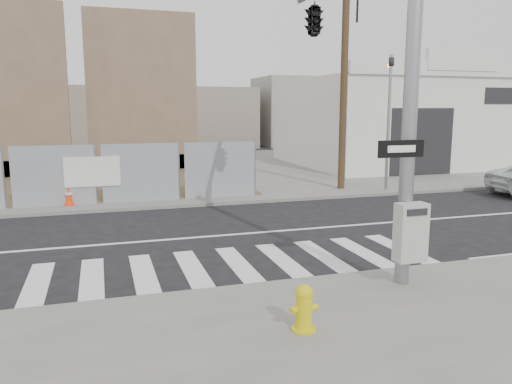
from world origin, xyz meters
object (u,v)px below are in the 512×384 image
object	(u,v)px
auto_shop	(399,122)
fire_hydrant	(304,308)
signal_pole	(340,41)
traffic_cone_c	(69,197)
traffic_cone_d	(109,192)

from	to	relation	value
auto_shop	fire_hydrant	size ratio (longest dim) A/B	17.33
signal_pole	auto_shop	distance (m)	19.04
signal_pole	traffic_cone_c	bearing A→B (deg)	131.91
signal_pole	auto_shop	size ratio (longest dim) A/B	0.58
signal_pole	fire_hydrant	size ratio (longest dim) A/B	10.11
auto_shop	traffic_cone_d	world-z (taller)	auto_shop
auto_shop	fire_hydrant	bearing A→B (deg)	-126.29
signal_pole	traffic_cone_c	size ratio (longest dim) A/B	11.35
fire_hydrant	traffic_cone_d	distance (m)	11.82
traffic_cone_c	traffic_cone_d	xyz separation A→B (m)	(1.29, 0.48, 0.01)
traffic_cone_d	auto_shop	bearing A→B (deg)	24.56
fire_hydrant	traffic_cone_c	world-z (taller)	fire_hydrant
signal_pole	fire_hydrant	world-z (taller)	signal_pole
auto_shop	traffic_cone_c	size ratio (longest dim) A/B	19.46
signal_pole	traffic_cone_c	distance (m)	10.36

